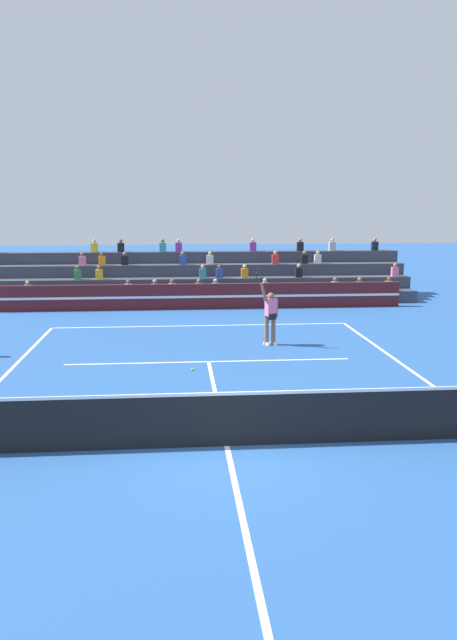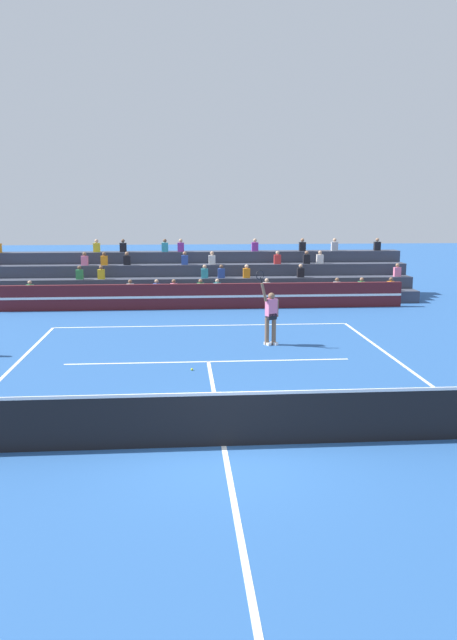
# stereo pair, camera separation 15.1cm
# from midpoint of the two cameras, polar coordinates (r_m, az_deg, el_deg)

# --- Properties ---
(ground_plane) EXTENTS (120.00, 120.00, 0.00)m
(ground_plane) POSITION_cam_midpoint_polar(r_m,az_deg,el_deg) (12.02, -0.52, -11.45)
(ground_plane) COLOR #285699
(court_lines) EXTENTS (11.10, 23.90, 0.01)m
(court_lines) POSITION_cam_midpoint_polar(r_m,az_deg,el_deg) (12.02, -0.52, -11.43)
(court_lines) COLOR white
(court_lines) RESTS_ON ground
(tennis_net) EXTENTS (12.00, 0.10, 1.10)m
(tennis_net) POSITION_cam_midpoint_polar(r_m,az_deg,el_deg) (11.83, -0.52, -9.01)
(tennis_net) COLOR black
(tennis_net) RESTS_ON ground
(sponsor_banner_wall) EXTENTS (18.00, 0.26, 1.10)m
(sponsor_banner_wall) POSITION_cam_midpoint_polar(r_m,az_deg,el_deg) (27.16, -3.06, 2.17)
(sponsor_banner_wall) COLOR #51191E
(sponsor_banner_wall) RESTS_ON ground
(bleacher_stand) EXTENTS (20.44, 3.80, 2.83)m
(bleacher_stand) POSITION_cam_midpoint_polar(r_m,az_deg,el_deg) (30.26, -3.26, 3.57)
(bleacher_stand) COLOR #383D4C
(bleacher_stand) RESTS_ON ground
(tennis_player) EXTENTS (0.83, 0.51, 2.50)m
(tennis_player) POSITION_cam_midpoint_polar(r_m,az_deg,el_deg) (20.13, 3.62, 0.48)
(tennis_player) COLOR brown
(tennis_player) RESTS_ON ground
(tennis_ball) EXTENTS (0.07, 0.07, 0.07)m
(tennis_ball) POSITION_cam_midpoint_polar(r_m,az_deg,el_deg) (17.20, -3.57, -4.53)
(tennis_ball) COLOR #C6DB33
(tennis_ball) RESTS_ON ground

